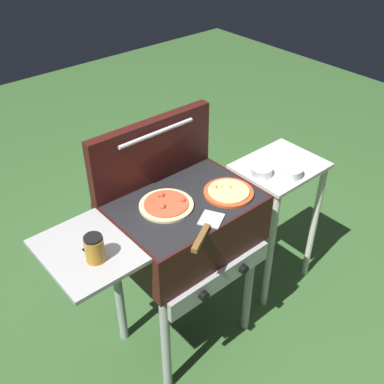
{
  "coord_description": "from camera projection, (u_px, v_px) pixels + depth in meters",
  "views": [
    {
      "loc": [
        -1.01,
        -1.23,
        2.1
      ],
      "look_at": [
        0.05,
        0.0,
        0.92
      ],
      "focal_mm": 42.92,
      "sensor_mm": 36.0,
      "label": 1
    }
  ],
  "objects": [
    {
      "name": "sauce_jar",
      "position": [
        95.0,
        248.0,
        1.66
      ],
      "size": [
        0.07,
        0.07,
        0.11
      ],
      "color": "#B77A1E",
      "rests_on": "grill"
    },
    {
      "name": "topping_bowl_near",
      "position": [
        291.0,
        172.0,
        2.29
      ],
      "size": [
        0.11,
        0.11,
        0.04
      ],
      "color": "silver",
      "rests_on": "prep_table"
    },
    {
      "name": "grill",
      "position": [
        182.0,
        227.0,
        2.07
      ],
      "size": [
        0.96,
        0.53,
        0.9
      ],
      "color": "#38110F",
      "rests_on": "ground_plane"
    },
    {
      "name": "spatula",
      "position": [
        205.0,
        230.0,
        1.82
      ],
      "size": [
        0.26,
        0.18,
        0.02
      ],
      "color": "#B7BABF",
      "rests_on": "grill"
    },
    {
      "name": "prep_table",
      "position": [
        276.0,
        201.0,
        2.53
      ],
      "size": [
        0.44,
        0.36,
        0.81
      ],
      "color": "beige",
      "rests_on": "ground_plane"
    },
    {
      "name": "ground_plane",
      "position": [
        185.0,
        331.0,
        2.52
      ],
      "size": [
        8.0,
        8.0,
        0.0
      ],
      "primitive_type": "plane",
      "color": "#38602D"
    },
    {
      "name": "pizza_pepperoni",
      "position": [
        166.0,
        205.0,
        1.95
      ],
      "size": [
        0.23,
        0.23,
        0.04
      ],
      "color": "beige",
      "rests_on": "grill"
    },
    {
      "name": "grill_lid_open",
      "position": [
        152.0,
        151.0,
        2.04
      ],
      "size": [
        0.63,
        0.09,
        0.3
      ],
      "color": "#38110F",
      "rests_on": "grill"
    },
    {
      "name": "pizza_cheese",
      "position": [
        228.0,
        192.0,
        2.03
      ],
      "size": [
        0.22,
        0.22,
        0.03
      ],
      "color": "#C64723",
      "rests_on": "grill"
    },
    {
      "name": "topping_bowl_far",
      "position": [
        261.0,
        171.0,
        2.3
      ],
      "size": [
        0.11,
        0.11,
        0.04
      ],
      "color": "silver",
      "rests_on": "prep_table"
    }
  ]
}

